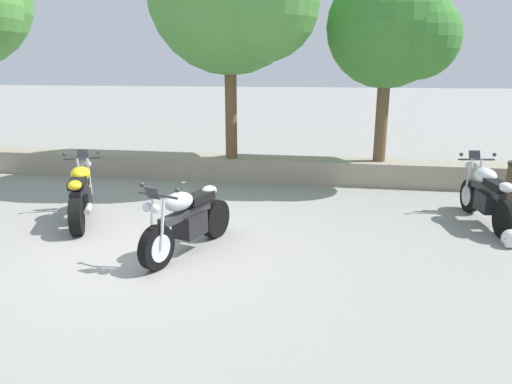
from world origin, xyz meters
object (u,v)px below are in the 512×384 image
motorcycle_yellow_near_left (81,195)px  motorcycle_silver_centre (187,221)px  leafy_tree_mid_right (394,29)px  rider_helmet (511,239)px  motorcycle_white_far_right (487,197)px

motorcycle_yellow_near_left → motorcycle_silver_centre: bearing=-25.4°
motorcycle_yellow_near_left → leafy_tree_mid_right: size_ratio=0.45×
motorcycle_yellow_near_left → rider_helmet: size_ratio=7.00×
rider_helmet → leafy_tree_mid_right: leafy_tree_mid_right is taller
motorcycle_silver_centre → motorcycle_white_far_right: same height
motorcycle_yellow_near_left → rider_helmet: (7.15, -0.09, -0.35)m
motorcycle_silver_centre → rider_helmet: motorcycle_silver_centre is taller
motorcycle_yellow_near_left → motorcycle_silver_centre: same height
motorcycle_yellow_near_left → motorcycle_silver_centre: (2.31, -1.10, 0.00)m
motorcycle_silver_centre → leafy_tree_mid_right: size_ratio=0.46×
motorcycle_yellow_near_left → motorcycle_white_far_right: 7.19m
motorcycle_silver_centre → leafy_tree_mid_right: (3.28, 4.75, 3.00)m
motorcycle_silver_centre → rider_helmet: 4.96m
motorcycle_silver_centre → motorcycle_white_far_right: (4.80, 2.17, 0.00)m
motorcycle_silver_centre → leafy_tree_mid_right: leafy_tree_mid_right is taller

